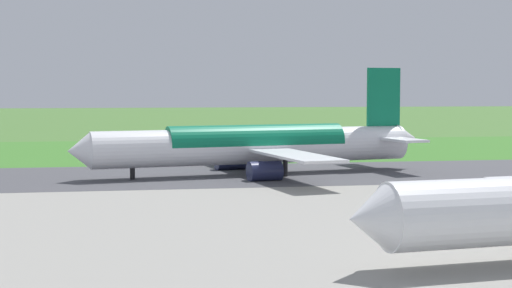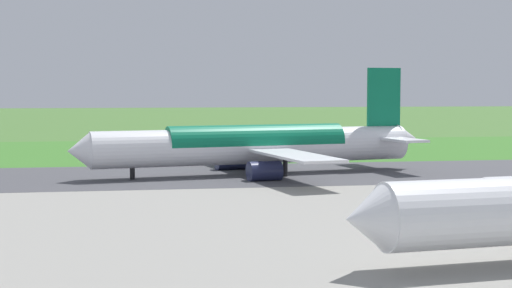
% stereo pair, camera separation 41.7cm
% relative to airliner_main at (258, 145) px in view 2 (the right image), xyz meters
% --- Properties ---
extents(ground_plane, '(800.00, 800.00, 0.00)m').
position_rel_airliner_main_xyz_m(ground_plane, '(-6.59, 0.07, -4.35)').
color(ground_plane, '#477233').
extents(runway_asphalt, '(600.00, 30.03, 0.06)m').
position_rel_airliner_main_xyz_m(runway_asphalt, '(-6.59, 0.07, -4.32)').
color(runway_asphalt, '#47474C').
rests_on(runway_asphalt, ground).
extents(apron_concrete, '(440.00, 110.00, 0.05)m').
position_rel_airliner_main_xyz_m(apron_concrete, '(-6.59, 55.03, -4.33)').
color(apron_concrete, gray).
rests_on(apron_concrete, ground).
extents(grass_verge_foreground, '(600.00, 80.00, 0.04)m').
position_rel_airliner_main_xyz_m(grass_verge_foreground, '(-6.59, -36.47, -4.33)').
color(grass_verge_foreground, '#3C782B').
rests_on(grass_verge_foreground, ground).
extents(airliner_main, '(53.89, 44.35, 15.88)m').
position_rel_airliner_main_xyz_m(airliner_main, '(0.00, 0.00, 0.00)').
color(airliner_main, white).
rests_on(airliner_main, ground).
extents(no_stopping_sign, '(0.60, 0.10, 2.65)m').
position_rel_airliner_main_xyz_m(no_stopping_sign, '(-30.31, -36.98, -2.78)').
color(no_stopping_sign, slate).
rests_on(no_stopping_sign, ground).
extents(traffic_cone_orange, '(0.40, 0.40, 0.55)m').
position_rel_airliner_main_xyz_m(traffic_cone_orange, '(-23.63, -36.96, -4.08)').
color(traffic_cone_orange, orange).
rests_on(traffic_cone_orange, ground).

